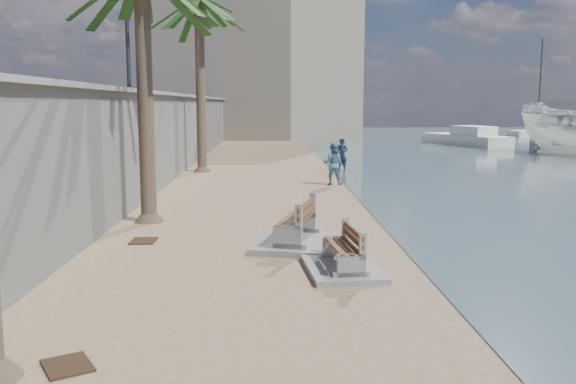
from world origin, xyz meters
name	(u,v)px	position (x,y,z in m)	size (l,w,h in m)	color
ground_plane	(348,384)	(0.00, 0.00, 0.00)	(140.00, 140.00, 0.00)	tan
seawall	(171,137)	(-5.20, 20.00, 1.75)	(0.45, 70.00, 3.50)	gray
wall_cap	(170,95)	(-5.20, 20.00, 3.55)	(0.80, 70.00, 0.12)	gray
end_building	(259,63)	(-2.00, 52.00, 7.00)	(18.00, 12.00, 14.00)	#B7AA93
bench_near	(343,253)	(0.48, 4.69, 0.36)	(1.51, 2.08, 0.82)	gray
bench_far	(296,227)	(-0.33, 6.89, 0.43)	(2.12, 2.67, 0.98)	gray
palm_back	(199,1)	(-4.13, 22.07, 7.75)	(5.00, 5.00, 8.78)	brown
person_a	(342,153)	(2.44, 21.96, 0.89)	(0.64, 0.44, 1.79)	#121F34
person_b	(333,162)	(1.54, 17.26, 0.91)	(0.88, 0.68, 1.82)	teal
yacht_far	(465,140)	(14.06, 40.25, 0.35)	(8.35, 2.34, 1.50)	silver
sailboat_west	(537,133)	(25.23, 52.79, 0.34)	(6.26, 3.77, 9.44)	silver
debris_b	(68,366)	(-3.35, 0.56, 0.01)	(0.66, 0.52, 0.03)	#382616
debris_c	(144,241)	(-3.84, 7.37, 0.01)	(0.71, 0.57, 0.03)	#382616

